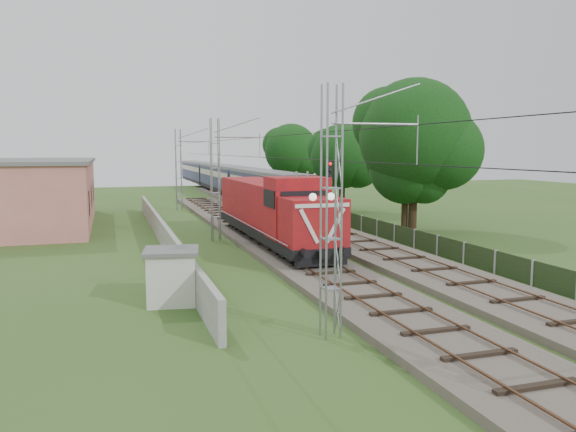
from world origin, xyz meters
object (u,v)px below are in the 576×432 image
object	(u,v)px
signal_post	(329,188)
relay_hut	(172,276)
coach_rake	(223,176)
locomotive	(272,210)

from	to	relation	value
signal_post	relay_hut	xyz separation A→B (m)	(-10.28, -9.20, -2.65)
coach_rake	relay_hut	size ratio (longest dim) A/B	26.99
signal_post	coach_rake	bearing A→B (deg)	87.20
signal_post	relay_hut	world-z (taller)	signal_post
coach_rake	locomotive	bearing A→B (deg)	-96.91
coach_rake	signal_post	size ratio (longest dim) A/B	11.82
locomotive	signal_post	size ratio (longest dim) A/B	3.22
locomotive	relay_hut	bearing A→B (deg)	-122.93
locomotive	signal_post	world-z (taller)	signal_post
coach_rake	signal_post	xyz separation A→B (m)	(-2.12, -43.46, 1.32)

